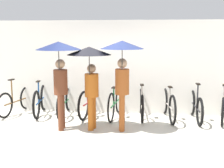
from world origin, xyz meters
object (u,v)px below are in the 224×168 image
object	(u,v)px
parked_bicycle_7	(196,106)
pedestrian_center	(90,65)
parked_bicycle_0	(17,101)
pedestrian_leading	(59,61)
parked_bicycle_8	(223,106)
pedestrian_trailing	(122,61)
parked_bicycle_1	(40,100)
parked_bicycle_6	(168,104)
parked_bicycle_4	(115,103)
parked_bicycle_3	(90,101)
parked_bicycle_5	(141,104)
parked_bicycle_2	(65,102)

from	to	relation	value
parked_bicycle_7	pedestrian_center	xyz separation A→B (m)	(-2.51, -1.22, 1.16)
parked_bicycle_0	pedestrian_leading	size ratio (longest dim) A/B	0.84
parked_bicycle_8	pedestrian_trailing	bearing A→B (deg)	129.42
parked_bicycle_1	parked_bicycle_6	distance (m)	3.50
parked_bicycle_4	pedestrian_leading	size ratio (longest dim) A/B	0.88
pedestrian_center	pedestrian_trailing	bearing A→B (deg)	-168.83
parked_bicycle_3	pedestrian_center	world-z (taller)	pedestrian_center
parked_bicycle_1	parked_bicycle_7	size ratio (longest dim) A/B	0.98
parked_bicycle_5	parked_bicycle_8	size ratio (longest dim) A/B	0.99
parked_bicycle_5	parked_bicycle_6	world-z (taller)	parked_bicycle_6
parked_bicycle_8	pedestrian_center	size ratio (longest dim) A/B	0.90
parked_bicycle_5	parked_bicycle_8	bearing A→B (deg)	-94.77
parked_bicycle_5	pedestrian_center	world-z (taller)	pedestrian_center
parked_bicycle_5	parked_bicycle_6	size ratio (longest dim) A/B	0.94
parked_bicycle_2	parked_bicycle_8	xyz separation A→B (m)	(4.20, 0.04, 0.01)
parked_bicycle_4	parked_bicycle_7	size ratio (longest dim) A/B	1.02
parked_bicycle_3	pedestrian_trailing	size ratio (longest dim) A/B	0.84
parked_bicycle_5	pedestrian_leading	world-z (taller)	pedestrian_leading
parked_bicycle_6	pedestrian_leading	xyz separation A→B (m)	(-2.49, -1.36, 1.23)
parked_bicycle_5	parked_bicycle_8	xyz separation A→B (m)	(2.10, 0.01, -0.01)
parked_bicycle_4	parked_bicycle_5	xyz separation A→B (m)	(0.70, 0.04, -0.02)
parked_bicycle_3	parked_bicycle_7	bearing A→B (deg)	-83.69
parked_bicycle_0	parked_bicycle_8	distance (m)	5.60
pedestrian_center	parked_bicycle_6	bearing A→B (deg)	-137.25
parked_bicycle_8	parked_bicycle_7	bearing A→B (deg)	107.99
parked_bicycle_0	parked_bicycle_7	size ratio (longest dim) A/B	0.98
pedestrian_leading	parked_bicycle_7	bearing A→B (deg)	-164.23
parked_bicycle_3	parked_bicycle_6	distance (m)	2.10
parked_bicycle_1	parked_bicycle_5	world-z (taller)	parked_bicycle_1
parked_bicycle_8	pedestrian_leading	size ratio (longest dim) A/B	0.85
parked_bicycle_5	pedestrian_trailing	size ratio (longest dim) A/B	0.83
parked_bicycle_3	parked_bicycle_4	size ratio (longest dim) A/B	0.96
parked_bicycle_5	pedestrian_center	size ratio (longest dim) A/B	0.89
pedestrian_leading	pedestrian_trailing	distance (m)	1.41
pedestrian_center	parked_bicycle_8	bearing A→B (deg)	-150.03
parked_bicycle_2	parked_bicycle_6	distance (m)	2.80
parked_bicycle_0	parked_bicycle_6	size ratio (longest dim) A/B	0.94
parked_bicycle_7	parked_bicycle_3	bearing A→B (deg)	85.09
parked_bicycle_5	pedestrian_leading	size ratio (longest dim) A/B	0.84
parked_bicycle_8	pedestrian_center	bearing A→B (deg)	124.60
parked_bicycle_0	parked_bicycle_6	bearing A→B (deg)	-80.49
parked_bicycle_5	parked_bicycle_6	xyz separation A→B (m)	(0.70, -0.03, 0.01)
parked_bicycle_8	pedestrian_leading	distance (m)	4.32
parked_bicycle_2	parked_bicycle_7	world-z (taller)	parked_bicycle_7
parked_bicycle_0	parked_bicycle_1	world-z (taller)	parked_bicycle_1
parked_bicycle_5	parked_bicycle_6	bearing A→B (deg)	-97.34
pedestrian_leading	parked_bicycle_1	bearing A→B (deg)	-60.40
parked_bicycle_1	parked_bicycle_5	xyz separation A→B (m)	(2.80, 0.03, -0.01)
parked_bicycle_2	pedestrian_leading	xyz separation A→B (m)	(0.31, -1.36, 1.26)
parked_bicycle_3	pedestrian_center	distance (m)	1.73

